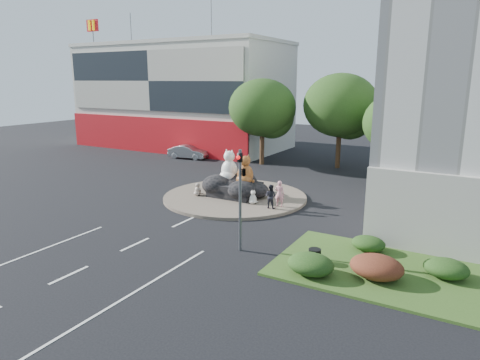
{
  "coord_description": "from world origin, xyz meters",
  "views": [
    {
      "loc": [
        14.73,
        -14.98,
        8.16
      ],
      "look_at": [
        1.74,
        7.68,
        2.0
      ],
      "focal_mm": 32.0,
      "sensor_mm": 36.0,
      "label": 1
    }
  ],
  "objects_px": {
    "cat_white": "(229,165)",
    "litter_bin": "(315,255)",
    "cat_tabby": "(245,169)",
    "kitten_calico": "(198,189)",
    "pedestrian_dark": "(271,196)",
    "parked_car": "(188,152)",
    "pedestrian_pink": "(280,194)",
    "kitten_white": "(253,197)"
  },
  "relations": [
    {
      "from": "cat_tabby",
      "to": "litter_bin",
      "type": "xyz_separation_m",
      "value": [
        7.91,
        -7.76,
        -1.73
      ]
    },
    {
      "from": "litter_bin",
      "to": "kitten_white",
      "type": "bearing_deg",
      "value": 135.33
    },
    {
      "from": "kitten_white",
      "to": "parked_car",
      "type": "height_order",
      "value": "parked_car"
    },
    {
      "from": "kitten_calico",
      "to": "kitten_white",
      "type": "distance_m",
      "value": 4.35
    },
    {
      "from": "pedestrian_pink",
      "to": "parked_car",
      "type": "xyz_separation_m",
      "value": [
        -15.96,
        11.73,
        -0.35
      ]
    },
    {
      "from": "kitten_calico",
      "to": "pedestrian_pink",
      "type": "xyz_separation_m",
      "value": [
        6.11,
        0.41,
        0.38
      ]
    },
    {
      "from": "kitten_calico",
      "to": "parked_car",
      "type": "distance_m",
      "value": 15.62
    },
    {
      "from": "cat_tabby",
      "to": "pedestrian_dark",
      "type": "bearing_deg",
      "value": -55.43
    },
    {
      "from": "parked_car",
      "to": "litter_bin",
      "type": "bearing_deg",
      "value": -139.9
    },
    {
      "from": "kitten_calico",
      "to": "pedestrian_dark",
      "type": "xyz_separation_m",
      "value": [
        5.77,
        -0.2,
        0.3
      ]
    },
    {
      "from": "pedestrian_dark",
      "to": "cat_tabby",
      "type": "bearing_deg",
      "value": -28.42
    },
    {
      "from": "pedestrian_dark",
      "to": "litter_bin",
      "type": "height_order",
      "value": "pedestrian_dark"
    },
    {
      "from": "cat_white",
      "to": "pedestrian_pink",
      "type": "height_order",
      "value": "cat_white"
    },
    {
      "from": "pedestrian_dark",
      "to": "litter_bin",
      "type": "xyz_separation_m",
      "value": [
        5.25,
        -6.27,
        -0.54
      ]
    },
    {
      "from": "parked_car",
      "to": "pedestrian_pink",
      "type": "bearing_deg",
      "value": -134.49
    },
    {
      "from": "kitten_calico",
      "to": "kitten_white",
      "type": "height_order",
      "value": "kitten_calico"
    },
    {
      "from": "cat_tabby",
      "to": "pedestrian_dark",
      "type": "relative_size",
      "value": 1.37
    },
    {
      "from": "pedestrian_pink",
      "to": "pedestrian_dark",
      "type": "xyz_separation_m",
      "value": [
        -0.34,
        -0.61,
        -0.08
      ]
    },
    {
      "from": "kitten_white",
      "to": "pedestrian_pink",
      "type": "xyz_separation_m",
      "value": [
        1.77,
        0.28,
        0.39
      ]
    },
    {
      "from": "pedestrian_pink",
      "to": "litter_bin",
      "type": "xyz_separation_m",
      "value": [
        4.91,
        -6.88,
        -0.62
      ]
    },
    {
      "from": "kitten_white",
      "to": "pedestrian_dark",
      "type": "distance_m",
      "value": 1.49
    },
    {
      "from": "cat_white",
      "to": "litter_bin",
      "type": "height_order",
      "value": "cat_white"
    },
    {
      "from": "cat_tabby",
      "to": "parked_car",
      "type": "xyz_separation_m",
      "value": [
        -12.95,
        10.85,
        -1.46
      ]
    },
    {
      "from": "cat_white",
      "to": "litter_bin",
      "type": "bearing_deg",
      "value": -40.02
    },
    {
      "from": "parked_car",
      "to": "litter_bin",
      "type": "height_order",
      "value": "parked_car"
    },
    {
      "from": "pedestrian_dark",
      "to": "parked_car",
      "type": "xyz_separation_m",
      "value": [
        -15.61,
        12.33,
        -0.27
      ]
    },
    {
      "from": "cat_white",
      "to": "kitten_white",
      "type": "distance_m",
      "value": 3.49
    },
    {
      "from": "kitten_calico",
      "to": "litter_bin",
      "type": "height_order",
      "value": "kitten_calico"
    },
    {
      "from": "cat_white",
      "to": "pedestrian_pink",
      "type": "distance_m",
      "value": 4.8
    },
    {
      "from": "cat_tabby",
      "to": "pedestrian_pink",
      "type": "xyz_separation_m",
      "value": [
        3.0,
        -0.88,
        -1.11
      ]
    },
    {
      "from": "kitten_white",
      "to": "litter_bin",
      "type": "xyz_separation_m",
      "value": [
        6.68,
        -6.6,
        -0.23
      ]
    },
    {
      "from": "pedestrian_pink",
      "to": "pedestrian_dark",
      "type": "height_order",
      "value": "pedestrian_pink"
    },
    {
      "from": "pedestrian_pink",
      "to": "pedestrian_dark",
      "type": "relative_size",
      "value": 1.1
    },
    {
      "from": "parked_car",
      "to": "kitten_calico",
      "type": "bearing_deg",
      "value": -149.14
    },
    {
      "from": "kitten_white",
      "to": "litter_bin",
      "type": "relative_size",
      "value": 1.49
    },
    {
      "from": "kitten_white",
      "to": "cat_tabby",
      "type": "bearing_deg",
      "value": 122.73
    },
    {
      "from": "kitten_calico",
      "to": "pedestrian_pink",
      "type": "height_order",
      "value": "pedestrian_pink"
    },
    {
      "from": "cat_white",
      "to": "pedestrian_dark",
      "type": "xyz_separation_m",
      "value": [
        4.14,
        -1.82,
        -1.28
      ]
    },
    {
      "from": "cat_tabby",
      "to": "kitten_white",
      "type": "bearing_deg",
      "value": -69.42
    },
    {
      "from": "cat_tabby",
      "to": "kitten_calico",
      "type": "xyz_separation_m",
      "value": [
        -3.11,
        -1.29,
        -1.49
      ]
    },
    {
      "from": "cat_white",
      "to": "pedestrian_dark",
      "type": "bearing_deg",
      "value": -23.02
    },
    {
      "from": "cat_white",
      "to": "kitten_calico",
      "type": "xyz_separation_m",
      "value": [
        -1.63,
        -1.62,
        -1.58
      ]
    }
  ]
}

